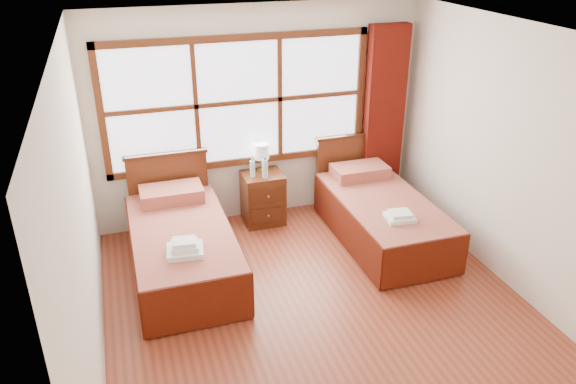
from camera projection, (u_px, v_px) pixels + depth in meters
name	position (u px, v px, depth m)	size (l,w,h in m)	color
floor	(323.00, 315.00, 5.36)	(4.50, 4.50, 0.00)	brown
ceiling	(332.00, 37.00, 4.24)	(4.50, 4.50, 0.00)	white
wall_back	(259.00, 116.00, 6.73)	(4.00, 4.00, 0.00)	silver
wall_left	(81.00, 227.00, 4.25)	(4.50, 4.50, 0.00)	silver
wall_right	(522.00, 165.00, 5.35)	(4.50, 4.50, 0.00)	silver
window	(239.00, 102.00, 6.54)	(3.16, 0.06, 1.56)	white
curtain	(384.00, 117.00, 7.11)	(0.50, 0.16, 2.30)	#591008
bed_left	(182.00, 245.00, 5.94)	(1.03, 2.05, 1.00)	#411E0D
bed_right	(381.00, 215.00, 6.58)	(1.00, 2.02, 0.97)	#411E0D
nightstand	(263.00, 198.00, 6.92)	(0.48, 0.48, 0.64)	#542612
towels_left	(185.00, 248.00, 5.33)	(0.38, 0.34, 0.15)	white
towels_right	(400.00, 216.00, 5.99)	(0.33, 0.30, 0.09)	white
lamp	(261.00, 152.00, 6.75)	(0.18, 0.18, 0.36)	gold
bottle_near	(253.00, 168.00, 6.67)	(0.06, 0.06, 0.23)	silver
bottle_far	(265.00, 168.00, 6.64)	(0.07, 0.07, 0.26)	silver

